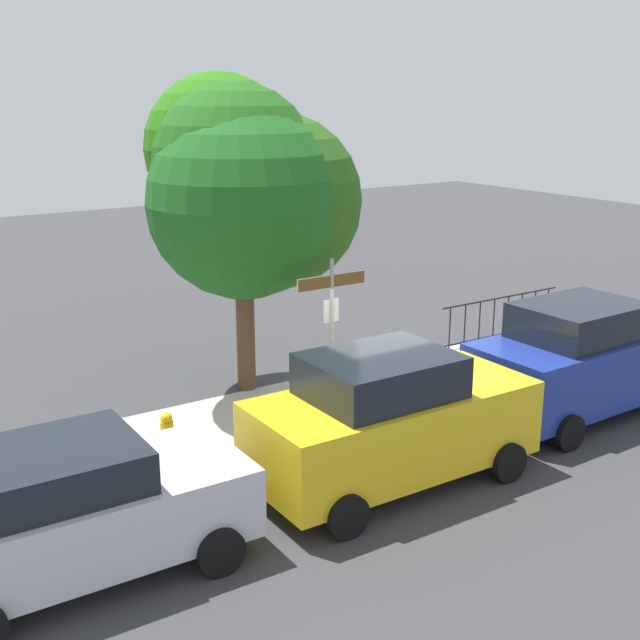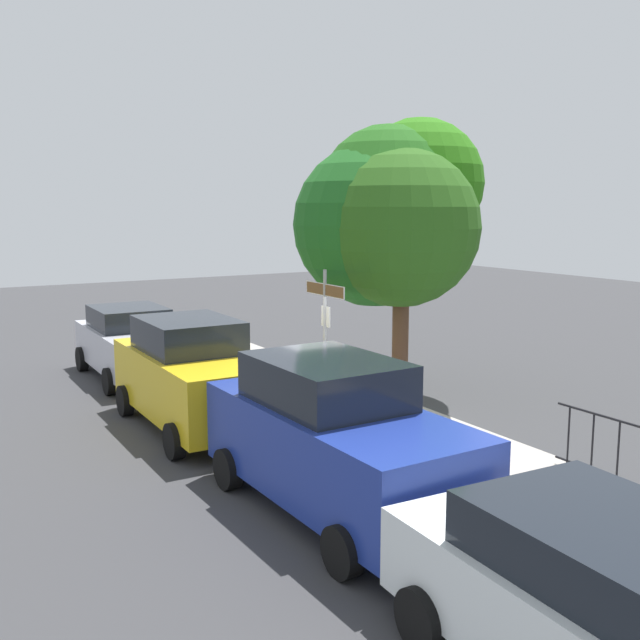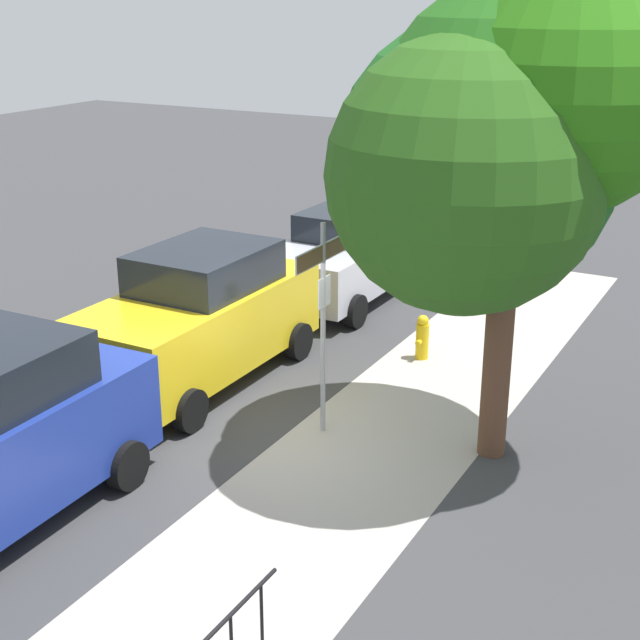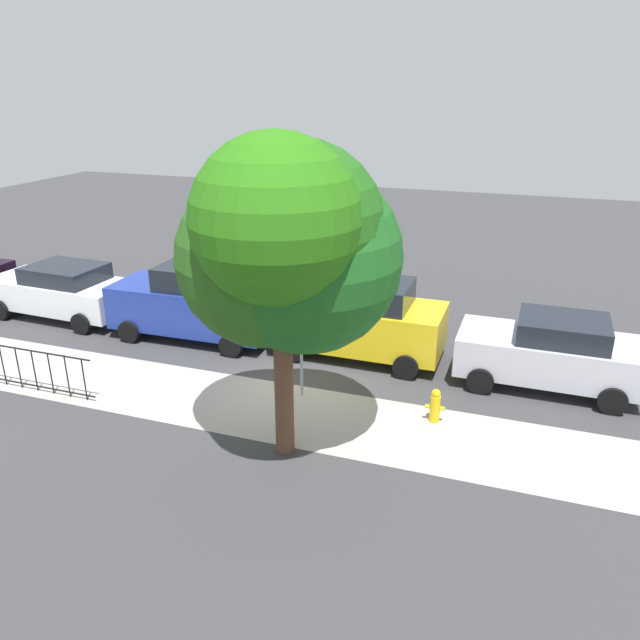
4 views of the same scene
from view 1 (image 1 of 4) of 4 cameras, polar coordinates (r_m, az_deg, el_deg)
The scene contains 9 objects.
ground_plane at distance 15.21m, azimuth 3.46°, elevation -7.00°, with size 60.00×60.00×0.00m, color #38383A.
sidewalk_strip at distance 17.32m, azimuth 6.19°, elevation -4.15°, with size 24.00×2.60×0.00m, color #A9A199.
street_sign at distance 14.52m, azimuth 0.83°, elevation 0.60°, with size 1.46×0.07×3.05m.
shade_tree at distance 15.59m, azimuth -5.25°, elevation 9.45°, with size 4.26×4.41×6.28m.
car_silver at distance 10.71m, azimuth -16.84°, elevation -12.65°, with size 4.26×2.16×1.78m.
car_yellow at distance 12.49m, azimuth 5.01°, elevation -7.01°, with size 4.51×2.15×2.13m.
car_blue at distance 15.91m, azimuth 18.10°, elevation -2.60°, with size 4.71×2.20×2.18m.
iron_fence at distance 20.30m, azimuth 12.61°, elevation 0.21°, with size 3.82×0.04×1.07m.
fire_hydrant at distance 13.82m, azimuth -10.71°, elevation -7.94°, with size 0.42×0.22×0.78m.
Camera 1 is at (-8.48, -11.17, 5.89)m, focal length 45.44 mm.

